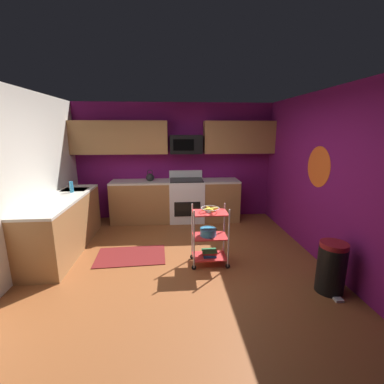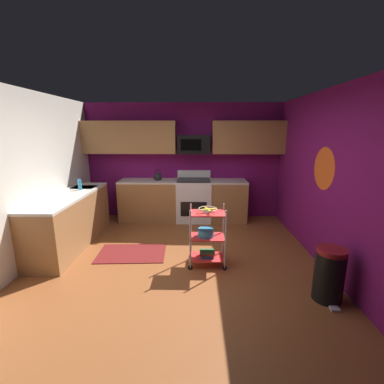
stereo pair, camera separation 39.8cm
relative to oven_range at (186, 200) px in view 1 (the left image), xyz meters
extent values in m
cube|color=brown|center=(-0.24, -2.10, -0.50)|extent=(4.40, 4.80, 0.04)
cube|color=#6B1156|center=(-0.24, 0.33, 0.82)|extent=(4.52, 0.06, 2.60)
cube|color=silver|center=(-2.47, -2.10, 0.82)|extent=(0.06, 4.80, 2.60)
cube|color=#6B1156|center=(1.99, -2.10, 0.82)|extent=(0.06, 4.80, 2.60)
cylinder|color=#E5591E|center=(1.95, -1.83, 0.97)|extent=(0.00, 0.64, 0.64)
cube|color=#9E6B3D|center=(-0.24, 0.00, -0.04)|extent=(2.82, 0.60, 0.88)
cube|color=beige|center=(-0.24, 0.00, 0.42)|extent=(2.82, 0.60, 0.04)
cube|color=#9E6B3D|center=(-2.14, -1.38, -0.04)|extent=(0.60, 2.16, 0.88)
cube|color=beige|center=(-2.14, -1.38, 0.42)|extent=(0.60, 2.16, 0.04)
cube|color=#B7BABC|center=(-2.14, -0.75, 0.36)|extent=(0.44, 0.36, 0.16)
cube|color=white|center=(0.00, 0.00, -0.02)|extent=(0.76, 0.64, 0.92)
cube|color=black|center=(0.00, -0.33, -0.13)|extent=(0.56, 0.01, 0.32)
cube|color=white|center=(0.00, 0.29, 0.53)|extent=(0.76, 0.06, 0.18)
cube|color=black|center=(0.00, 0.00, 0.45)|extent=(0.72, 0.60, 0.02)
cube|color=#9E6B3D|center=(-1.42, 0.13, 1.37)|extent=(2.04, 0.33, 0.70)
cube|color=#9E6B3D|center=(1.18, 0.13, 1.37)|extent=(1.56, 0.33, 0.70)
cube|color=black|center=(0.00, 0.11, 1.22)|extent=(0.70, 0.38, 0.40)
cube|color=black|center=(-0.06, -0.09, 1.22)|extent=(0.44, 0.01, 0.24)
cylinder|color=silver|center=(-0.02, -2.23, 0.00)|extent=(0.02, 0.02, 0.88)
cylinder|color=black|center=(-0.02, -2.23, -0.44)|extent=(0.07, 0.02, 0.07)
cylinder|color=silver|center=(0.48, -2.23, 0.00)|extent=(0.02, 0.02, 0.88)
cylinder|color=black|center=(0.48, -2.23, -0.44)|extent=(0.07, 0.02, 0.07)
cylinder|color=silver|center=(-0.02, -1.90, 0.00)|extent=(0.02, 0.02, 0.88)
cylinder|color=black|center=(-0.02, -1.90, -0.44)|extent=(0.07, 0.02, 0.07)
cylinder|color=silver|center=(0.48, -1.90, 0.00)|extent=(0.02, 0.02, 0.88)
cylinder|color=black|center=(0.48, -1.90, -0.44)|extent=(0.07, 0.02, 0.07)
cube|color=red|center=(0.23, -2.07, -0.36)|extent=(0.51, 0.34, 0.02)
cube|color=red|center=(0.23, -2.07, -0.03)|extent=(0.51, 0.34, 0.02)
cube|color=red|center=(0.23, -2.07, 0.34)|extent=(0.51, 0.34, 0.02)
torus|color=silver|center=(0.23, -2.07, 0.41)|extent=(0.27, 0.27, 0.01)
cylinder|color=silver|center=(0.23, -2.07, 0.36)|extent=(0.12, 0.12, 0.02)
ellipsoid|color=yellow|center=(0.28, -2.05, 0.40)|extent=(0.17, 0.09, 0.04)
ellipsoid|color=yellow|center=(0.22, -2.02, 0.40)|extent=(0.09, 0.17, 0.04)
ellipsoid|color=yellow|center=(0.19, -2.08, 0.40)|extent=(0.17, 0.09, 0.04)
ellipsoid|color=yellow|center=(0.25, -2.11, 0.40)|extent=(0.09, 0.17, 0.04)
cylinder|color=#338CBF|center=(0.21, -2.07, 0.04)|extent=(0.24, 0.24, 0.11)
torus|color=#338CBF|center=(0.21, -2.07, 0.09)|extent=(0.25, 0.25, 0.01)
cube|color=#1E4C8C|center=(0.23, -2.07, -0.33)|extent=(0.19, 0.19, 0.03)
cube|color=#B22626|center=(0.23, -2.07, -0.30)|extent=(0.23, 0.17, 0.04)
cube|color=#26723F|center=(0.23, -2.07, -0.27)|extent=(0.23, 0.17, 0.02)
sphere|color=black|center=(-0.80, 0.00, 0.51)|extent=(0.18, 0.18, 0.18)
sphere|color=black|center=(-0.80, 0.00, 0.60)|extent=(0.03, 0.03, 0.03)
cone|color=black|center=(-0.72, 0.00, 0.53)|extent=(0.09, 0.04, 0.06)
torus|color=black|center=(-0.80, 0.00, 0.63)|extent=(0.12, 0.01, 0.12)
cylinder|color=#2D8CBF|center=(-2.11, -1.00, 0.54)|extent=(0.06, 0.06, 0.20)
cylinder|color=black|center=(1.66, -2.89, -0.18)|extent=(0.34, 0.34, 0.60)
cylinder|color=maroon|center=(1.66, -2.89, 0.15)|extent=(0.33, 0.33, 0.06)
cube|color=#B2B2B7|center=(1.66, -3.10, -0.46)|extent=(0.10, 0.08, 0.03)
cube|color=maroon|center=(-1.01, -1.73, -0.47)|extent=(1.13, 0.75, 0.01)
camera|label=1|loc=(-0.32, -5.75, 1.53)|focal=24.72mm
camera|label=2|loc=(0.08, -5.76, 1.53)|focal=24.72mm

